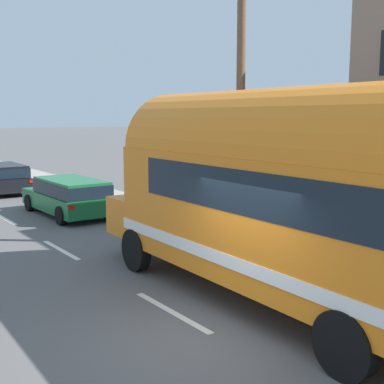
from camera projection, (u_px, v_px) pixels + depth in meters
The scene contains 7 objects.
ground_plane at pixel (218, 338), 8.38m from camera, with size 300.00×300.00×0.00m, color #565454.
lane_markings at pixel (65, 207), 20.26m from camera, with size 3.80×80.00×0.01m.
sidewalk_slab at pixel (153, 211), 19.20m from camera, with size 2.38×90.00×0.15m, color gray.
utility_pole at pixel (241, 86), 13.83m from camera, with size 1.80×0.24×8.50m.
painted_bus at pixel (298, 190), 9.08m from camera, with size 2.79×10.61×4.12m.
car_lead at pixel (69, 194), 18.47m from camera, with size 1.94×4.59×1.37m.
car_second at pixel (1, 176), 24.01m from camera, with size 2.07×4.56×1.37m.
Camera 1 is at (-4.99, -6.18, 3.61)m, focal length 47.70 mm.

